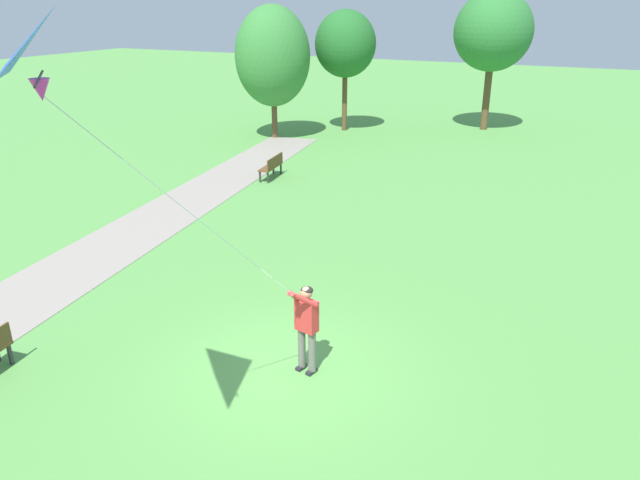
{
  "coord_description": "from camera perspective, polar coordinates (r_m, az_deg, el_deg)",
  "views": [
    {
      "loc": [
        4.64,
        -8.17,
        6.42
      ],
      "look_at": [
        0.17,
        1.1,
        2.27
      ],
      "focal_mm": 33.5,
      "sensor_mm": 36.0,
      "label": 1
    }
  ],
  "objects": [
    {
      "name": "ground_plane",
      "position": [
        11.38,
        -3.24,
        -12.41
      ],
      "size": [
        120.0,
        120.0,
        0.0
      ],
      "primitive_type": "plane",
      "color": "#569947"
    },
    {
      "name": "walkway_path",
      "position": [
        16.83,
        -21.61,
        -2.05
      ],
      "size": [
        6.76,
        32.03,
        0.02
      ],
      "primitive_type": "cube",
      "rotation": [
        0.0,
        0.0,
        0.14
      ],
      "color": "gray",
      "rests_on": "ground"
    },
    {
      "name": "person_kite_flyer",
      "position": [
        10.82,
        -1.36,
        -7.79
      ],
      "size": [
        0.51,
        0.63,
        1.83
      ],
      "color": "#232328",
      "rests_on": "ground"
    },
    {
      "name": "flying_kite",
      "position": [
        6.65,
        -23.37,
        15.86
      ],
      "size": [
        1.45,
        4.29,
        4.56
      ],
      "color": "blue"
    },
    {
      "name": "park_bench_far_walkway",
      "position": [
        23.17,
        -4.59,
        7.13
      ],
      "size": [
        0.64,
        1.55,
        0.88
      ],
      "color": "brown",
      "rests_on": "ground"
    },
    {
      "name": "tree_lakeside_near",
      "position": [
        31.61,
        2.45,
        18.19
      ],
      "size": [
        3.06,
        3.2,
        6.01
      ],
      "color": "brown",
      "rests_on": "ground"
    },
    {
      "name": "tree_horizon_far",
      "position": [
        32.95,
        16.22,
        18.56
      ],
      "size": [
        3.91,
        4.42,
        6.91
      ],
      "color": "brown",
      "rests_on": "ground"
    },
    {
      "name": "tree_treeline_left",
      "position": [
        29.89,
        -4.53,
        17.08
      ],
      "size": [
        3.53,
        3.8,
        6.27
      ],
      "color": "brown",
      "rests_on": "ground"
    }
  ]
}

